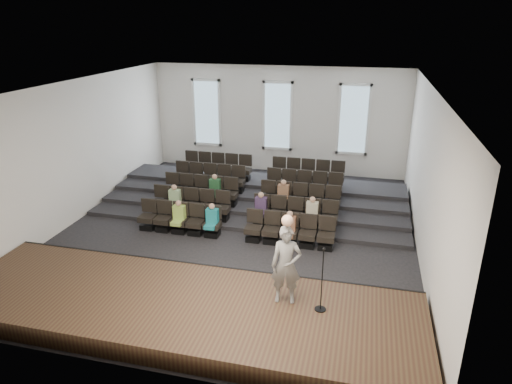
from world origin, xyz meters
TOP-DOWN VIEW (x-y plane):
  - ground at (0.00, 0.00)m, footprint 14.00×14.00m
  - ceiling at (0.00, 0.00)m, footprint 12.00×14.00m
  - wall_back at (0.00, 7.02)m, footprint 12.00×0.04m
  - wall_front at (0.00, -7.02)m, footprint 12.00×0.04m
  - wall_left at (-6.02, 0.00)m, footprint 0.04×14.00m
  - wall_right at (6.02, 0.00)m, footprint 0.04×14.00m
  - stage at (0.00, -5.10)m, footprint 11.80×3.60m
  - stage_lip at (0.00, -3.33)m, footprint 11.80×0.06m
  - risers at (0.00, 3.17)m, footprint 11.80×4.80m
  - seating_rows at (-0.00, 1.54)m, footprint 6.80×4.70m
  - windows at (0.00, 6.95)m, footprint 8.44×0.10m
  - audience at (0.00, 0.32)m, footprint 5.45×2.64m
  - speaker at (2.50, -4.49)m, footprint 0.78×0.57m
  - mic_stand at (3.38, -4.67)m, footprint 0.28×0.28m

SIDE VIEW (x-z plane):
  - ground at x=0.00m, z-range 0.00..0.00m
  - risers at x=0.00m, z-range -0.10..0.50m
  - stage at x=0.00m, z-range 0.00..0.50m
  - stage_lip at x=0.00m, z-range -0.01..0.51m
  - seating_rows at x=0.00m, z-range -0.15..1.52m
  - audience at x=0.00m, z-range 0.26..1.36m
  - mic_stand at x=3.38m, z-range 0.17..1.81m
  - speaker at x=2.50m, z-range 0.50..2.48m
  - wall_back at x=0.00m, z-range 0.00..5.00m
  - wall_front at x=0.00m, z-range 0.00..5.00m
  - wall_left at x=-6.02m, z-range 0.00..5.00m
  - wall_right at x=6.02m, z-range 0.00..5.00m
  - windows at x=0.00m, z-range 1.08..4.32m
  - ceiling at x=0.00m, z-range 5.00..5.02m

